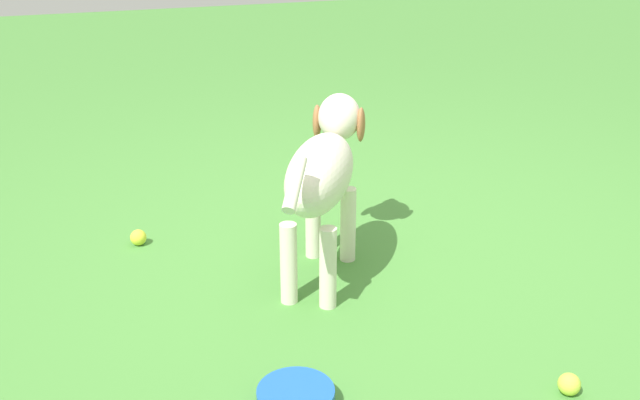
{
  "coord_description": "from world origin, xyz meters",
  "views": [
    {
      "loc": [
        2.33,
        -1.02,
        1.35
      ],
      "look_at": [
        0.03,
        -0.23,
        0.32
      ],
      "focal_mm": 41.5,
      "sensor_mm": 36.0,
      "label": 1
    }
  ],
  "objects_px": {
    "tennis_ball_0": "(138,237)",
    "water_bowl": "(296,399)",
    "dog": "(323,171)",
    "tennis_ball_1": "(569,384)"
  },
  "relations": [
    {
      "from": "tennis_ball_0",
      "to": "water_bowl",
      "type": "relative_size",
      "value": 0.3
    },
    {
      "from": "dog",
      "to": "tennis_ball_0",
      "type": "distance_m",
      "value": 0.88
    },
    {
      "from": "dog",
      "to": "tennis_ball_1",
      "type": "relative_size",
      "value": 12.28
    },
    {
      "from": "tennis_ball_1",
      "to": "dog",
      "type": "bearing_deg",
      "value": -155.03
    },
    {
      "from": "dog",
      "to": "tennis_ball_0",
      "type": "bearing_deg",
      "value": 85.57
    },
    {
      "from": "tennis_ball_0",
      "to": "water_bowl",
      "type": "xyz_separation_m",
      "value": [
        1.2,
        0.31,
        -0.0
      ]
    },
    {
      "from": "dog",
      "to": "tennis_ball_1",
      "type": "bearing_deg",
      "value": -123.11
    },
    {
      "from": "tennis_ball_0",
      "to": "tennis_ball_1",
      "type": "bearing_deg",
      "value": 37.48
    },
    {
      "from": "dog",
      "to": "water_bowl",
      "type": "height_order",
      "value": "dog"
    },
    {
      "from": "tennis_ball_0",
      "to": "tennis_ball_1",
      "type": "height_order",
      "value": "same"
    }
  ]
}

